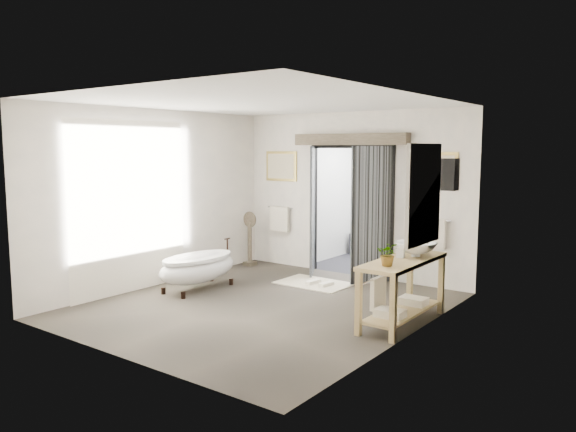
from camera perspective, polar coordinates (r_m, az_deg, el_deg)
The scene contains 13 objects.
ground_plane at distance 8.23m, azimuth -2.52°, elevation -9.08°, with size 5.00×5.00×0.00m, color #4F483C.
room_shell at distance 7.86m, azimuth -3.32°, elevation 3.92°, with size 4.52×5.02×2.91m.
shower_room at distance 11.38m, azimuth 10.21°, elevation -0.06°, with size 2.22×2.01×2.51m.
back_wall_dressing at distance 9.85m, azimuth 5.96°, elevation 2.78°, with size 3.82×0.76×2.52m.
clawfoot_tub at distance 9.17m, azimuth -9.13°, elevation -5.15°, with size 0.68×1.52×0.74m.
vanity at distance 7.43m, azimuth 11.36°, elevation -6.94°, with size 0.57×1.60×0.85m.
pedestal_mirror at distance 10.90m, azimuth -3.89°, elevation -2.68°, with size 0.31×0.20×1.05m.
rug at distance 9.51m, azimuth 2.67°, elevation -6.84°, with size 1.20×0.80×0.01m, color beige.
slippers at distance 9.39m, azimuth 3.23°, elevation -6.80°, with size 0.41×0.30×0.05m.
basin at distance 7.58m, azimuth 12.87°, elevation -3.31°, with size 0.56×0.56×0.19m, color white.
plant at distance 6.90m, azimuth 10.15°, elevation -3.83°, with size 0.26×0.23×0.29m, color gray.
soap_bottle_a at distance 7.45m, azimuth 11.37°, elevation -3.37°, with size 0.10×0.10×0.21m, color gray.
soap_bottle_b at distance 7.87m, azimuth 13.26°, elevation -3.03°, with size 0.13×0.13×0.17m, color gray.
Camera 1 is at (4.99, -6.14, 2.27)m, focal length 35.00 mm.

